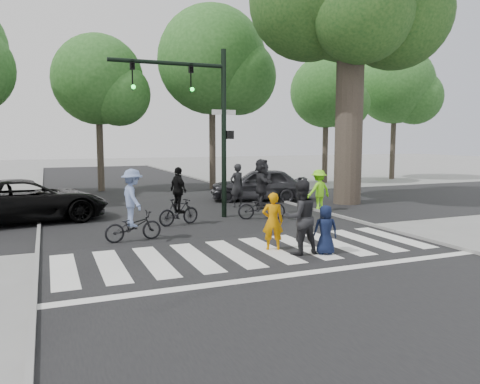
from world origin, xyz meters
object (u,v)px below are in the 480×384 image
(pedestrian_woman, at_px, (273,221))
(cyclist_left, at_px, (133,210))
(pedestrian_child, at_px, (325,230))
(traffic_signal, at_px, (201,109))
(cyclist_right, at_px, (262,192))
(car_grey, at_px, (259,184))
(cyclist_mid, at_px, (179,201))
(car_suv, at_px, (26,201))
(pedestrian_adult, at_px, (300,217))

(pedestrian_woman, bearing_deg, cyclist_left, -14.37)
(pedestrian_woman, height_order, pedestrian_child, pedestrian_woman)
(traffic_signal, height_order, pedestrian_woman, traffic_signal)
(pedestrian_woman, relative_size, cyclist_right, 0.69)
(traffic_signal, xyz_separation_m, car_grey, (3.95, 3.69, -3.14))
(pedestrian_woman, bearing_deg, pedestrian_child, 160.55)
(cyclist_right, bearing_deg, cyclist_mid, 179.65)
(traffic_signal, height_order, car_grey, traffic_signal)
(cyclist_right, bearing_deg, car_grey, 66.37)
(cyclist_right, xyz_separation_m, car_suv, (-7.72, 2.51, -0.21))
(traffic_signal, distance_m, car_grey, 6.25)
(pedestrian_woman, bearing_deg, car_suv, -25.24)
(pedestrian_woman, xyz_separation_m, pedestrian_adult, (0.42, -0.68, 0.18))
(cyclist_left, xyz_separation_m, car_suv, (-2.86, 4.37, -0.13))
(pedestrian_child, xyz_separation_m, pedestrian_adult, (-0.58, 0.25, 0.31))
(cyclist_mid, height_order, car_grey, cyclist_mid)
(cyclist_mid, bearing_deg, cyclist_right, -0.35)
(pedestrian_woman, bearing_deg, cyclist_right, -88.38)
(pedestrian_adult, xyz_separation_m, car_suv, (-6.43, 7.48, -0.18))
(traffic_signal, distance_m, cyclist_mid, 3.41)
(traffic_signal, xyz_separation_m, pedestrian_adult, (0.65, -5.88, -2.97))
(cyclist_right, distance_m, car_suv, 8.12)
(traffic_signal, height_order, car_suv, traffic_signal)
(cyclist_mid, bearing_deg, car_suv, 151.96)
(car_suv, bearing_deg, pedestrian_woman, -147.42)
(pedestrian_adult, bearing_deg, cyclist_left, -42.07)
(cyclist_left, relative_size, cyclist_right, 0.94)
(traffic_signal, distance_m, pedestrian_woman, 6.09)
(car_grey, bearing_deg, pedestrian_child, 5.67)
(pedestrian_adult, distance_m, cyclist_mid, 5.29)
(car_suv, bearing_deg, car_grey, -86.77)
(pedestrian_child, xyz_separation_m, cyclist_mid, (-2.33, 5.23, 0.18))
(pedestrian_adult, distance_m, cyclist_right, 5.13)
(pedestrian_adult, height_order, cyclist_left, cyclist_left)
(pedestrian_adult, xyz_separation_m, cyclist_right, (1.29, 4.97, 0.03))
(cyclist_mid, relative_size, car_grey, 0.44)
(traffic_signal, height_order, cyclist_left, traffic_signal)
(car_grey, bearing_deg, cyclist_right, -2.47)
(traffic_signal, bearing_deg, pedestrian_woman, -87.49)
(pedestrian_child, relative_size, car_grey, 0.28)
(traffic_signal, bearing_deg, cyclist_left, -136.50)
(cyclist_right, bearing_deg, traffic_signal, 154.80)
(pedestrian_adult, distance_m, car_suv, 9.87)
(pedestrian_woman, bearing_deg, cyclist_mid, -49.56)
(cyclist_mid, distance_m, car_suv, 5.30)
(pedestrian_woman, distance_m, car_grey, 9.64)
(cyclist_left, xyz_separation_m, cyclist_mid, (1.82, 1.88, -0.09))
(cyclist_right, bearing_deg, pedestrian_child, -97.73)
(traffic_signal, xyz_separation_m, car_suv, (-5.78, 1.60, -3.15))
(pedestrian_woman, height_order, car_suv, same)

